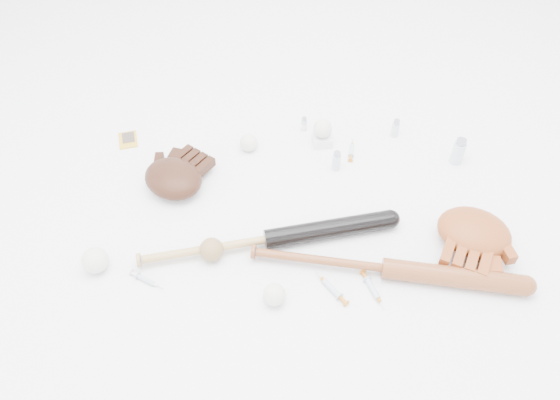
{
  "coord_description": "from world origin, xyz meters",
  "views": [
    {
      "loc": [
        -0.03,
        -1.15,
        1.39
      ],
      "look_at": [
        -0.01,
        0.03,
        0.06
      ],
      "focal_mm": 35.0,
      "sensor_mm": 36.0,
      "label": 1
    }
  ],
  "objects_px": {
    "bat_dark": "(268,239)",
    "glove_dark": "(173,178)",
    "bat_wood": "(385,268)",
    "pedestal": "(322,140)"
  },
  "relations": [
    {
      "from": "bat_wood",
      "to": "pedestal",
      "type": "relative_size",
      "value": 12.43
    },
    {
      "from": "bat_wood",
      "to": "pedestal",
      "type": "height_order",
      "value": "bat_wood"
    },
    {
      "from": "bat_wood",
      "to": "glove_dark",
      "type": "height_order",
      "value": "glove_dark"
    },
    {
      "from": "bat_wood",
      "to": "pedestal",
      "type": "xyz_separation_m",
      "value": [
        -0.15,
        0.59,
        -0.01
      ]
    },
    {
      "from": "bat_dark",
      "to": "glove_dark",
      "type": "height_order",
      "value": "glove_dark"
    },
    {
      "from": "bat_wood",
      "to": "bat_dark",
      "type": "bearing_deg",
      "value": 171.46
    },
    {
      "from": "glove_dark",
      "to": "pedestal",
      "type": "xyz_separation_m",
      "value": [
        0.53,
        0.22,
        -0.03
      ]
    },
    {
      "from": "glove_dark",
      "to": "bat_wood",
      "type": "bearing_deg",
      "value": 7.74
    },
    {
      "from": "bat_wood",
      "to": "glove_dark",
      "type": "bearing_deg",
      "value": 160.73
    },
    {
      "from": "bat_wood",
      "to": "glove_dark",
      "type": "relative_size",
      "value": 3.43
    }
  ]
}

